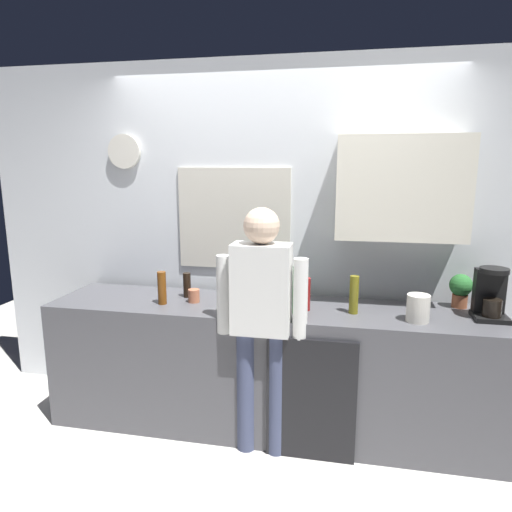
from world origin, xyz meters
The scene contains 15 objects.
ground_plane centered at (0.00, 0.00, 0.00)m, with size 8.00×8.00×0.00m, color silver.
kitchen_counter centered at (0.00, 0.30, 0.45)m, with size 3.07×0.64×0.90m, color #4C4C51.
dishwasher_panel centered at (0.32, -0.03, 0.40)m, with size 0.56×0.02×0.81m, color black.
back_wall_assembly centered at (0.10, 0.70, 1.35)m, with size 4.67×0.42×2.60m.
coffee_maker centered at (1.40, 0.33, 1.04)m, with size 0.20×0.20×0.33m.
bottle_amber_beer centered at (-0.74, 0.20, 1.01)m, with size 0.06×0.06×0.23m, color brown.
bottle_green_wine centered at (0.17, 0.20, 1.05)m, with size 0.07×0.07×0.30m, color #195923.
bottle_olive_oil centered at (0.56, 0.26, 1.02)m, with size 0.06×0.06×0.25m, color olive.
bottle_dark_sauce centered at (-0.63, 0.39, 0.99)m, with size 0.06×0.06×0.18m, color black.
bottle_red_vinegar centered at (0.25, 0.26, 1.01)m, with size 0.06×0.06×0.22m, color maroon.
bottle_clear_soda centered at (0.10, 0.35, 1.04)m, with size 0.09×0.09×0.28m, color #2D8C33.
cup_terracotta_mug centered at (-0.54, 0.28, 0.94)m, with size 0.08×0.08×0.09m, color #B26647.
potted_plant centered at (1.27, 0.53, 1.03)m, with size 0.15×0.15×0.23m.
storage_canister centered at (0.95, 0.17, 0.98)m, with size 0.14×0.14×0.17m, color silver.
person_at_sink centered at (0.00, 0.00, 0.95)m, with size 0.57×0.22×1.60m.
Camera 1 is at (0.50, -2.65, 1.85)m, focal length 31.91 mm.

